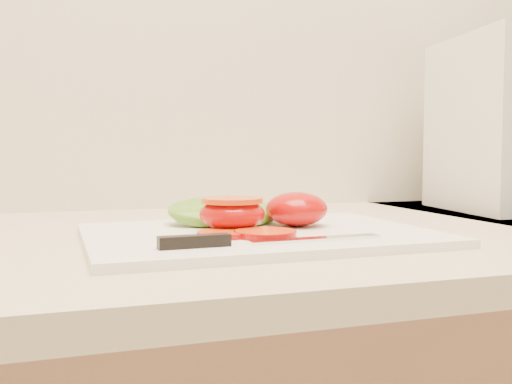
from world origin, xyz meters
name	(u,v)px	position (x,y,z in m)	size (l,w,h in m)	color
cutting_board	(259,235)	(-0.20, 1.60, 0.94)	(0.40, 0.29, 0.01)	white
tomato_half_dome	(296,209)	(-0.14, 1.63, 0.96)	(0.08, 0.08, 0.04)	#BE0500
tomato_half_cut	(232,213)	(-0.23, 1.61, 0.96)	(0.08, 0.08, 0.04)	#BE0500
tomato_slice_0	(265,233)	(-0.21, 1.55, 0.94)	(0.07, 0.07, 0.01)	#D6450B
tomato_slice_1	(224,234)	(-0.25, 1.57, 0.94)	(0.06, 0.06, 0.01)	#D6450B
lettuce_leaf_0	(225,212)	(-0.22, 1.68, 0.95)	(0.16, 0.10, 0.03)	#6AA02A
knife	(244,240)	(-0.24, 1.51, 0.94)	(0.24, 0.02, 0.01)	silver
appliance	(511,125)	(0.33, 1.78, 1.08)	(0.20, 0.25, 0.30)	silver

